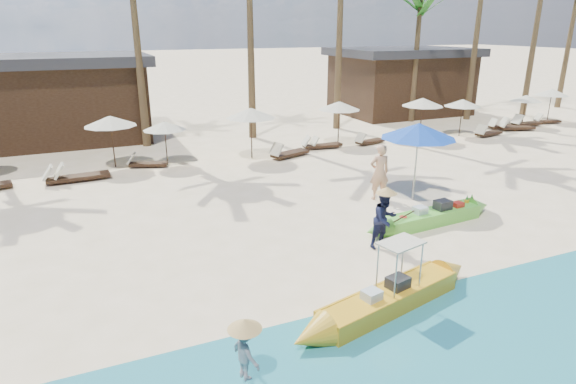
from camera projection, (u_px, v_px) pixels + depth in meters
name	position (u px, v px, depth m)	size (l,w,h in m)	color
ground	(350.00, 248.00, 12.89)	(240.00, 240.00, 0.00)	#FFE4BC
wet_sand_strip	(492.00, 361.00, 8.54)	(240.00, 4.50, 0.01)	tan
green_canoe	(431.00, 217.00, 14.43)	(5.33, 0.94, 0.68)	#60C93D
yellow_canoe	(390.00, 298.00, 10.07)	(5.58, 1.68, 1.47)	gold
tourist	(379.00, 172.00, 16.29)	(0.70, 0.46, 1.93)	tan
vendor_green	(385.00, 219.00, 12.75)	(0.77, 0.60, 1.58)	#131836
vendor_yellow	(246.00, 352.00, 7.73)	(0.64, 0.37, 0.99)	gray
blue_umbrella	(419.00, 131.00, 15.74)	(2.47, 2.47, 2.66)	#99999E
resort_parasol_4	(110.00, 121.00, 19.72)	(2.12, 2.12, 2.18)	#352215
lounger_4_left	(68.00, 177.00, 18.27)	(1.92, 0.65, 0.65)	#352215
lounger_4_right	(79.00, 175.00, 18.46)	(2.02, 0.73, 0.68)	#352215
resort_parasol_5	(164.00, 126.00, 20.20)	(1.82, 1.82, 1.87)	#352215
lounger_5_left	(145.00, 163.00, 20.29)	(1.70, 0.98, 0.55)	#352215
resort_parasol_6	(251.00, 113.00, 21.03)	(2.21, 2.21, 2.28)	#352215
lounger_6_left	(288.00, 153.00, 21.78)	(2.06, 1.21, 0.67)	#352215
lounger_6_right	(318.00, 145.00, 23.32)	(1.83, 0.78, 0.60)	#352215
resort_parasol_7	(339.00, 106.00, 23.73)	(2.09, 2.09, 2.15)	#352215
lounger_7_left	(324.00, 144.00, 23.50)	(1.63, 0.54, 0.55)	#352215
lounger_7_right	(369.00, 141.00, 24.24)	(1.75, 0.85, 0.57)	#352215
resort_parasol_8	(423.00, 102.00, 24.69)	(2.11, 2.11, 2.18)	#352215
lounger_8_left	(409.00, 139.00, 24.45)	(1.87, 1.00, 0.61)	#352215
resort_parasol_9	(463.00, 103.00, 25.61)	(1.92, 1.92, 1.98)	#352215
lounger_9_left	(488.00, 133.00, 26.02)	(1.86, 0.87, 0.61)	#352215
lounger_9_right	(500.00, 126.00, 27.95)	(1.65, 0.58, 0.55)	#352215
resort_parasol_10	(526.00, 98.00, 28.22)	(1.78, 1.78, 1.84)	#352215
lounger_10_left	(515.00, 127.00, 27.46)	(2.09, 1.16, 0.68)	#352215
lounger_10_right	(525.00, 123.00, 28.53)	(2.00, 0.63, 0.68)	#352215
resort_parasol_11	(552.00, 92.00, 29.49)	(1.97, 1.97, 2.03)	#352215
lounger_11_left	(546.00, 121.00, 29.43)	(1.71, 0.86, 0.56)	#352215
palm_6	(421.00, 1.00, 27.99)	(2.08, 2.08, 8.51)	brown
pavilion_west	(40.00, 98.00, 24.41)	(10.80, 6.60, 4.30)	#352215
pavilion_east	(400.00, 80.00, 32.60)	(8.80, 6.60, 4.30)	#352215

